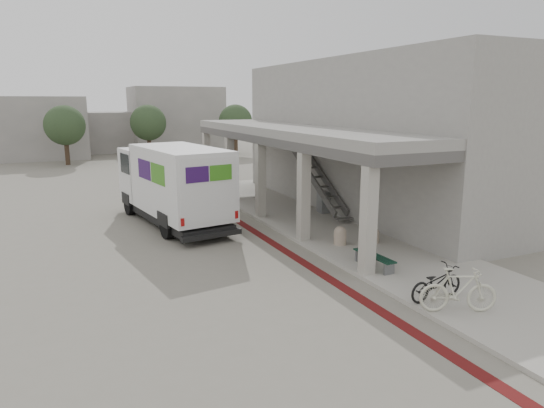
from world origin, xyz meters
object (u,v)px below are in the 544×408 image
bench (374,258)px  utility_cabinet (323,202)px  fedex_truck (172,183)px  bicycle_black (436,283)px  bicycle_cream (459,290)px

bench → utility_cabinet: size_ratio=1.76×
fedex_truck → utility_cabinet: fedex_truck is taller
fedex_truck → bicycle_black: size_ratio=4.75×
fedex_truck → bicycle_cream: size_ratio=4.30×
bench → bicycle_black: bearing=-92.5°
bench → bicycle_cream: 3.50m
bench → fedex_truck: bearing=114.8°
bicycle_black → bicycle_cream: bearing=170.9°
bench → bicycle_black: size_ratio=1.00×
utility_cabinet → bicycle_black: utility_cabinet is taller
fedex_truck → bicycle_black: fedex_truck is taller
bench → bicycle_cream: bearing=-93.6°
fedex_truck → utility_cabinet: 6.86m
fedex_truck → bench: (4.24, -8.42, -1.37)m
utility_cabinet → bicycle_black: 10.13m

